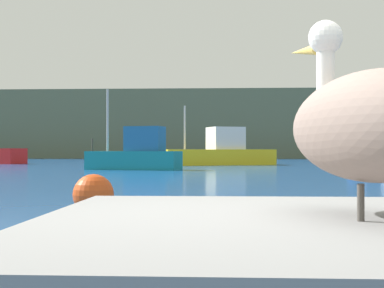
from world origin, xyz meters
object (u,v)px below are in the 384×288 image
Objects in this scene: fishing_boat_yellow at (219,153)px; fishing_boat_teal at (137,154)px; mooring_buoy at (93,195)px; pelican at (369,124)px.

fishing_boat_yellow is 1.57× the size of fishing_boat_teal.
fishing_boat_teal is (-4.33, -9.75, -0.02)m from fishing_boat_yellow.
fishing_boat_teal is 21.94m from mooring_buoy.
pelican is 0.17× the size of fishing_boat_yellow.
fishing_boat_teal reaches higher than pelican.
fishing_boat_yellow is 10.67m from fishing_boat_teal.
mooring_buoy is at bearing 64.54° from fishing_boat_yellow.
pelican is 38.92m from fishing_boat_yellow.
mooring_buoy is at bearing 110.15° from fishing_boat_teal.
fishing_boat_teal reaches higher than mooring_buoy.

